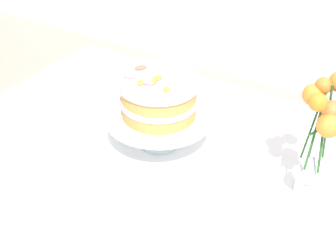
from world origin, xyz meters
TOP-DOWN VIEW (x-y plane):
  - dining_table at (0.00, -0.03)m, footprint 1.40×1.00m
  - linen_napkin at (-0.11, 0.09)m, footprint 0.38×0.38m
  - cake_stand at (-0.11, 0.09)m, footprint 0.29×0.29m
  - layer_cake at (-0.11, 0.09)m, footprint 0.21×0.21m
  - flower_vase at (0.30, 0.11)m, footprint 0.10×0.11m

SIDE VIEW (x-z plane):
  - dining_table at x=0.00m, z-range 0.28..1.02m
  - linen_napkin at x=-0.11m, z-range 0.74..0.74m
  - cake_stand at x=-0.11m, z-range 0.77..0.87m
  - layer_cake at x=-0.11m, z-range 0.84..0.95m
  - flower_vase at x=0.30m, z-range 0.74..1.06m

